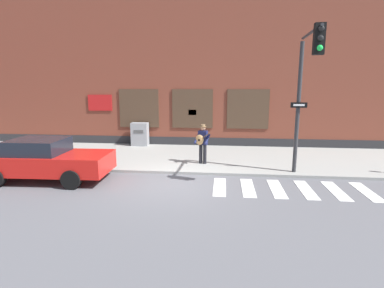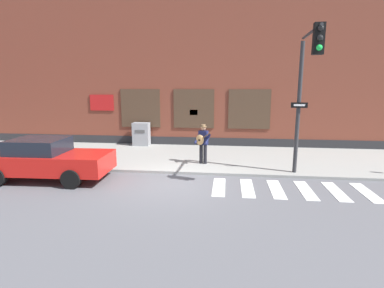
{
  "view_description": "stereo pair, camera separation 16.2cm",
  "coord_description": "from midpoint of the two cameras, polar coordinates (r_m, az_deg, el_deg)",
  "views": [
    {
      "loc": [
        1.72,
        -9.96,
        3.41
      ],
      "look_at": [
        0.52,
        1.48,
        1.17
      ],
      "focal_mm": 28.0,
      "sensor_mm": 36.0,
      "label": 1
    },
    {
      "loc": [
        1.88,
        -9.95,
        3.41
      ],
      "look_at": [
        0.52,
        1.48,
        1.17
      ],
      "focal_mm": 28.0,
      "sensor_mm": 36.0,
      "label": 2
    }
  ],
  "objects": [
    {
      "name": "red_car",
      "position": [
        12.16,
        -25.82,
        -2.63
      ],
      "size": [
        4.66,
        2.1,
        1.53
      ],
      "color": "red",
      "rests_on": "ground"
    },
    {
      "name": "traffic_light",
      "position": [
        10.98,
        21.3,
        11.28
      ],
      "size": [
        0.6,
        2.59,
        5.07
      ],
      "color": "#2D2D30",
      "rests_on": "sidewalk"
    },
    {
      "name": "sidewalk",
      "position": [
        14.37,
        -0.57,
        -2.48
      ],
      "size": [
        28.0,
        5.46,
        0.11
      ],
      "color": "gray",
      "rests_on": "ground"
    },
    {
      "name": "crosswalk",
      "position": [
        10.64,
        18.73,
        -8.23
      ],
      "size": [
        5.2,
        1.9,
        0.01
      ],
      "color": "silver",
      "rests_on": "ground"
    },
    {
      "name": "busker",
      "position": [
        12.76,
        2.42,
        0.45
      ],
      "size": [
        0.72,
        0.67,
        1.7
      ],
      "color": "black",
      "rests_on": "sidewalk"
    },
    {
      "name": "ground_plane",
      "position": [
        10.67,
        -3.29,
        -7.61
      ],
      "size": [
        160.0,
        160.0,
        0.0
      ],
      "primitive_type": "plane",
      "color": "#56565B"
    },
    {
      "name": "utility_box",
      "position": [
        17.02,
        -9.36,
        1.88
      ],
      "size": [
        0.92,
        0.58,
        1.28
      ],
      "color": "gray",
      "rests_on": "sidewalk"
    },
    {
      "name": "building_backdrop",
      "position": [
        18.7,
        1.32,
        14.32
      ],
      "size": [
        28.0,
        4.06,
        8.99
      ],
      "color": "brown",
      "rests_on": "ground"
    }
  ]
}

